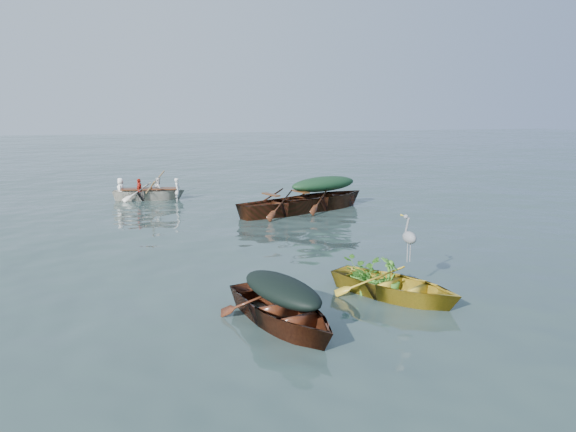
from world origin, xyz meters
name	(u,v)px	position (x,y,z in m)	size (l,w,h in m)	color
ground	(338,245)	(0.00, 0.00, 0.00)	(140.00, 140.00, 0.00)	#324642
yellow_dinghy	(395,298)	(-0.60, -4.15, 0.00)	(1.42, 3.28, 0.89)	gold
dark_covered_boat	(282,326)	(-3.04, -4.82, 0.00)	(1.37, 3.68, 0.92)	#572A14
green_tarp_boat	(323,209)	(1.63, 5.12, 0.00)	(1.59, 5.10, 1.24)	#542E13
open_wooden_boat	(286,215)	(0.03, 4.51, 0.00)	(1.52, 4.89, 1.17)	#592516
rowed_boat	(150,200)	(-4.08, 9.13, 0.00)	(1.15, 3.84, 0.89)	silver
dark_tarp_cover	(282,287)	(-3.04, -4.82, 0.66)	(0.75, 2.02, 0.40)	black
green_tarp_cover	(324,184)	(1.63, 5.12, 0.88)	(0.87, 2.81, 0.52)	#193E24
thwart_benches	(286,197)	(0.03, 4.51, 0.61)	(0.91, 2.44, 0.04)	#492711
heron	(409,245)	(-0.15, -3.84, 0.91)	(0.28, 0.40, 0.92)	gray
dinghy_weeds	(372,254)	(-0.85, -3.66, 0.75)	(0.70, 0.90, 0.60)	#36771F
rowers	(149,179)	(-4.08, 9.13, 0.83)	(1.04, 2.69, 0.76)	silver
oars	(149,188)	(-4.08, 9.13, 0.48)	(2.60, 0.60, 0.06)	#A5753E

